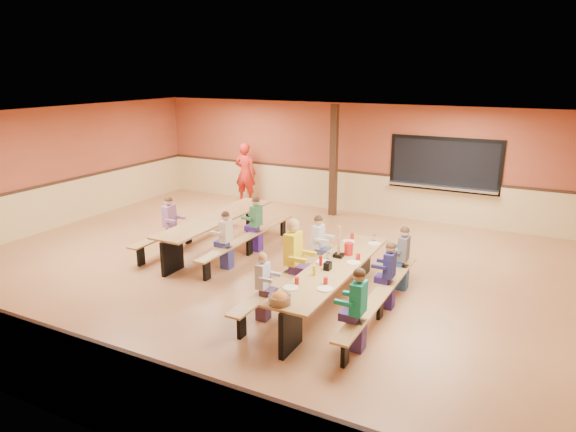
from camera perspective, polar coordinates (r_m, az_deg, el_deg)
The scene contains 23 objects.
ground at distance 10.42m, azimuth -3.42°, elevation -5.87°, with size 12.00×12.00×0.00m, color #975F39.
room_envelope at distance 10.18m, azimuth -3.48°, elevation -2.26°, with size 12.04×10.04×3.02m.
kitchen_pass_through at distance 13.67m, azimuth 16.97°, elevation 5.26°, with size 2.78×0.28×1.38m.
structural_post at distance 13.91m, azimuth 5.10°, elevation 6.12°, with size 0.18×0.18×3.00m, color black.
cafeteria_table_main at distance 8.62m, azimuth 5.04°, elevation -6.94°, with size 1.91×3.70×0.74m.
cafeteria_table_second at distance 11.46m, azimuth -7.86°, elevation -1.14°, with size 1.91×3.70×0.74m.
seated_child_white_left at distance 8.19m, azimuth -2.80°, elevation -7.90°, with size 0.33×0.27×1.12m, color #B9B9C0, non-canonical shape.
seated_adult_yellow at distance 9.00m, azimuth 0.56°, elevation -4.71°, with size 0.45×0.37×1.38m, color yellow, non-canonical shape.
seated_child_grey_left at distance 9.94m, azimuth 3.35°, elevation -3.32°, with size 0.35×0.29×1.18m, color silver, non-canonical shape.
seated_child_teal_right at distance 7.39m, azimuth 7.78°, elevation -10.35°, with size 0.38×0.31×1.23m, color #148B6E, non-canonical shape.
seated_child_navy_right at distance 8.73m, azimuth 11.16°, elevation -6.56°, with size 0.34×0.28×1.15m, color #1C1C51, non-canonical shape.
seated_child_char_right at distance 9.51m, azimuth 12.67°, elevation -4.66°, with size 0.35×0.29×1.17m, color #4B4E54, non-canonical shape.
seated_child_purple_sec at distance 11.47m, azimuth -12.99°, elevation -0.94°, with size 0.38×0.31×1.23m, color #925C8B, non-canonical shape.
seated_child_green_sec at distance 11.25m, azimuth -3.54°, elevation -0.95°, with size 0.36×0.30×1.20m, color #326D44, non-canonical shape.
seated_child_tan_sec at distance 10.32m, azimuth -6.87°, elevation -2.72°, with size 0.35×0.29×1.17m, color beige, non-canonical shape.
standing_woman at distance 15.34m, azimuth -4.76°, elevation 4.79°, with size 0.66×0.43×1.80m, color #AF1E14.
punch_pitcher at distance 9.05m, azimuth 6.76°, elevation -3.65°, with size 0.16×0.16×0.22m, color red.
chip_bowl at distance 7.20m, azimuth -0.93°, elevation -9.16°, with size 0.32×0.32×0.15m, color orange, non-canonical shape.
napkin_dispenser at distance 8.38m, azimuth 4.44°, elevation -5.56°, with size 0.10×0.14×0.13m, color black.
condiment_mustard at distance 8.13m, azimuth 2.96°, elevation -6.07°, with size 0.06×0.06×0.17m, color yellow.
condiment_ketchup at distance 8.54m, azimuth 3.67°, elevation -4.98°, with size 0.06×0.06×0.17m, color #B2140F.
table_paddle at distance 8.92m, azimuth 5.66°, elevation -3.73°, with size 0.16×0.16×0.56m.
place_settings at distance 8.52m, azimuth 5.09°, elevation -5.27°, with size 0.65×3.30×0.11m, color beige, non-canonical shape.
Camera 1 is at (4.99, -8.28, 3.88)m, focal length 32.00 mm.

